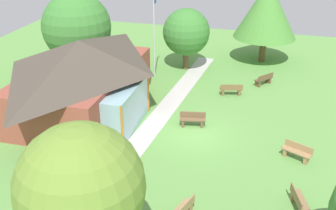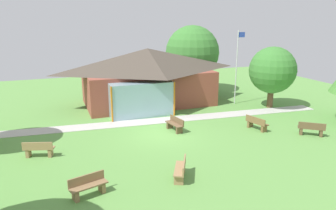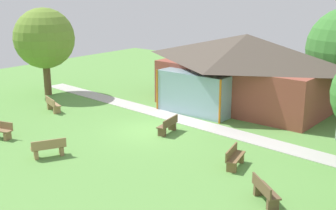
{
  "view_description": "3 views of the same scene",
  "coord_description": "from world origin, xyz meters",
  "px_view_note": "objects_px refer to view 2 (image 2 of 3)",
  "views": [
    {
      "loc": [
        -19.87,
        -3.95,
        11.65
      ],
      "look_at": [
        0.54,
        1.61,
        1.35
      ],
      "focal_mm": 44.18,
      "sensor_mm": 36.0,
      "label": 1
    },
    {
      "loc": [
        -6.07,
        -17.34,
        6.79
      ],
      "look_at": [
        0.73,
        1.01,
        1.48
      ],
      "focal_mm": 34.32,
      "sensor_mm": 36.0,
      "label": 2
    },
    {
      "loc": [
        14.4,
        -16.32,
        7.35
      ],
      "look_at": [
        -0.09,
        1.46,
        1.06
      ],
      "focal_mm": 47.09,
      "sensor_mm": 36.0,
      "label": 3
    }
  ],
  "objects_px": {
    "bench_rear_near_path": "(175,125)",
    "tree_behind_pavilion_right": "(192,53)",
    "pavilion": "(148,76)",
    "bench_lawn_far_right": "(311,129)",
    "tree_east_hedge": "(273,70)",
    "bench_mid_right": "(257,124)",
    "bench_mid_left": "(39,149)",
    "bench_front_center": "(181,170)",
    "flagpole": "(237,64)",
    "bench_front_left": "(88,186)"
  },
  "relations": [
    {
      "from": "bench_mid_right",
      "to": "tree_east_hedge",
      "type": "distance_m",
      "value": 6.35
    },
    {
      "from": "bench_mid_right",
      "to": "tree_east_hedge",
      "type": "height_order",
      "value": "tree_east_hedge"
    },
    {
      "from": "flagpole",
      "to": "tree_east_hedge",
      "type": "relative_size",
      "value": 1.24
    },
    {
      "from": "bench_lawn_far_right",
      "to": "tree_behind_pavilion_right",
      "type": "height_order",
      "value": "tree_behind_pavilion_right"
    },
    {
      "from": "bench_front_left",
      "to": "bench_rear_near_path",
      "type": "bearing_deg",
      "value": -152.16
    },
    {
      "from": "flagpole",
      "to": "bench_front_center",
      "type": "height_order",
      "value": "flagpole"
    },
    {
      "from": "pavilion",
      "to": "flagpole",
      "type": "bearing_deg",
      "value": -20.07
    },
    {
      "from": "flagpole",
      "to": "bench_mid_left",
      "type": "bearing_deg",
      "value": -159.13
    },
    {
      "from": "pavilion",
      "to": "bench_front_center",
      "type": "xyz_separation_m",
      "value": [
        -2.35,
        -12.7,
        -1.93
      ]
    },
    {
      "from": "bench_mid_right",
      "to": "tree_behind_pavilion_right",
      "type": "distance_m",
      "value": 11.9
    },
    {
      "from": "bench_front_left",
      "to": "tree_east_hedge",
      "type": "height_order",
      "value": "tree_east_hedge"
    },
    {
      "from": "bench_mid_left",
      "to": "tree_east_hedge",
      "type": "relative_size",
      "value": 0.33
    },
    {
      "from": "bench_mid_right",
      "to": "tree_behind_pavilion_right",
      "type": "relative_size",
      "value": 0.25
    },
    {
      "from": "bench_mid_left",
      "to": "bench_rear_near_path",
      "type": "bearing_deg",
      "value": 26.59
    },
    {
      "from": "bench_front_center",
      "to": "pavilion",
      "type": "bearing_deg",
      "value": 16.16
    },
    {
      "from": "bench_front_left",
      "to": "bench_front_center",
      "type": "xyz_separation_m",
      "value": [
        3.97,
        0.04,
        0.0
      ]
    },
    {
      "from": "tree_behind_pavilion_right",
      "to": "tree_east_hedge",
      "type": "bearing_deg",
      "value": -64.91
    },
    {
      "from": "pavilion",
      "to": "flagpole",
      "type": "distance_m",
      "value": 7.2
    },
    {
      "from": "bench_lawn_far_right",
      "to": "bench_front_center",
      "type": "xyz_separation_m",
      "value": [
        -9.32,
        -2.2,
        0.0
      ]
    },
    {
      "from": "bench_front_left",
      "to": "tree_east_hedge",
      "type": "bearing_deg",
      "value": -167.39
    },
    {
      "from": "bench_mid_left",
      "to": "bench_lawn_far_right",
      "type": "height_order",
      "value": "same"
    },
    {
      "from": "bench_mid_left",
      "to": "tree_behind_pavilion_right",
      "type": "relative_size",
      "value": 0.25
    },
    {
      "from": "bench_rear_near_path",
      "to": "tree_behind_pavilion_right",
      "type": "height_order",
      "value": "tree_behind_pavilion_right"
    },
    {
      "from": "bench_mid_right",
      "to": "pavilion",
      "type": "bearing_deg",
      "value": -166.21
    },
    {
      "from": "bench_front_left",
      "to": "tree_behind_pavilion_right",
      "type": "distance_m",
      "value": 19.75
    },
    {
      "from": "pavilion",
      "to": "bench_lawn_far_right",
      "type": "xyz_separation_m",
      "value": [
        6.97,
        -10.51,
        -1.93
      ]
    },
    {
      "from": "bench_mid_left",
      "to": "bench_lawn_far_right",
      "type": "distance_m",
      "value": 15.36
    },
    {
      "from": "tree_behind_pavilion_right",
      "to": "bench_mid_right",
      "type": "bearing_deg",
      "value": -93.56
    },
    {
      "from": "bench_lawn_far_right",
      "to": "tree_behind_pavilion_right",
      "type": "xyz_separation_m",
      "value": [
        -1.72,
        13.43,
        3.3
      ]
    },
    {
      "from": "bench_front_left",
      "to": "pavilion",
      "type": "bearing_deg",
      "value": -132.91
    },
    {
      "from": "pavilion",
      "to": "bench_lawn_far_right",
      "type": "bearing_deg",
      "value": -56.45
    },
    {
      "from": "pavilion",
      "to": "tree_behind_pavilion_right",
      "type": "height_order",
      "value": "tree_behind_pavilion_right"
    },
    {
      "from": "bench_mid_left",
      "to": "bench_front_center",
      "type": "bearing_deg",
      "value": -20.4
    },
    {
      "from": "bench_front_center",
      "to": "bench_mid_right",
      "type": "bearing_deg",
      "value": -31.89
    },
    {
      "from": "bench_mid_left",
      "to": "bench_rear_near_path",
      "type": "distance_m",
      "value": 7.98
    },
    {
      "from": "bench_mid_right",
      "to": "bench_mid_left",
      "type": "bearing_deg",
      "value": -105.9
    },
    {
      "from": "bench_front_left",
      "to": "tree_east_hedge",
      "type": "relative_size",
      "value": 0.33
    },
    {
      "from": "pavilion",
      "to": "bench_mid_left",
      "type": "xyz_separation_m",
      "value": [
        -8.21,
        -8.14,
        -1.93
      ]
    },
    {
      "from": "bench_front_center",
      "to": "tree_east_hedge",
      "type": "relative_size",
      "value": 0.32
    },
    {
      "from": "bench_mid_left",
      "to": "bench_mid_right",
      "type": "xyz_separation_m",
      "value": [
        12.75,
        -0.35,
        0.0
      ]
    },
    {
      "from": "bench_front_left",
      "to": "bench_mid_right",
      "type": "bearing_deg",
      "value": -175.13
    },
    {
      "from": "bench_lawn_far_right",
      "to": "tree_east_hedge",
      "type": "bearing_deg",
      "value": 113.01
    },
    {
      "from": "bench_mid_right",
      "to": "bench_front_left",
      "type": "bearing_deg",
      "value": -82.93
    },
    {
      "from": "pavilion",
      "to": "bench_front_center",
      "type": "bearing_deg",
      "value": -100.49
    },
    {
      "from": "bench_mid_right",
      "to": "tree_east_hedge",
      "type": "bearing_deg",
      "value": 120.45
    },
    {
      "from": "bench_lawn_far_right",
      "to": "bench_front_left",
      "type": "bearing_deg",
      "value": -131.87
    },
    {
      "from": "bench_mid_left",
      "to": "bench_lawn_far_right",
      "type": "xyz_separation_m",
      "value": [
        15.17,
        -2.37,
        0.0
      ]
    },
    {
      "from": "flagpole",
      "to": "pavilion",
      "type": "bearing_deg",
      "value": 159.93
    },
    {
      "from": "flagpole",
      "to": "bench_mid_left",
      "type": "distance_m",
      "value": 16.22
    },
    {
      "from": "bench_front_left",
      "to": "bench_front_center",
      "type": "height_order",
      "value": "same"
    }
  ]
}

